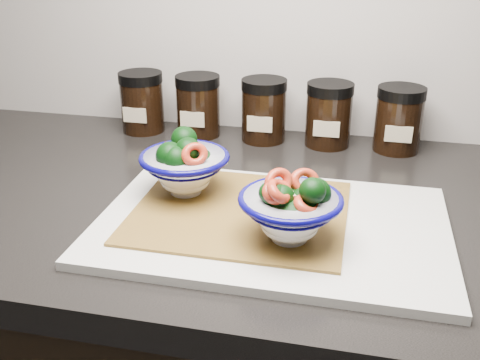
% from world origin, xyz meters
% --- Properties ---
extents(countertop, '(3.50, 0.60, 0.04)m').
position_xyz_m(countertop, '(0.00, 1.45, 0.88)').
color(countertop, black).
rests_on(countertop, cabinet).
extents(cutting_board, '(0.45, 0.30, 0.01)m').
position_xyz_m(cutting_board, '(-0.02, 1.36, 0.91)').
color(cutting_board, silver).
rests_on(cutting_board, countertop).
extents(bamboo_mat, '(0.28, 0.24, 0.00)m').
position_xyz_m(bamboo_mat, '(-0.07, 1.38, 0.91)').
color(bamboo_mat, '#A37D31').
rests_on(bamboo_mat, cutting_board).
extents(bowl_left, '(0.13, 0.13, 0.09)m').
position_xyz_m(bowl_left, '(-0.15, 1.41, 0.96)').
color(bowl_left, white).
rests_on(bowl_left, bamboo_mat).
extents(bowl_right, '(0.13, 0.13, 0.10)m').
position_xyz_m(bowl_right, '(0.01, 1.32, 0.96)').
color(bowl_right, white).
rests_on(bowl_right, bamboo_mat).
extents(spice_jar_a, '(0.08, 0.08, 0.11)m').
position_xyz_m(spice_jar_a, '(-0.33, 1.69, 0.96)').
color(spice_jar_a, black).
rests_on(spice_jar_a, countertop).
extents(spice_jar_b, '(0.08, 0.08, 0.11)m').
position_xyz_m(spice_jar_b, '(-0.22, 1.69, 0.96)').
color(spice_jar_b, black).
rests_on(spice_jar_b, countertop).
extents(spice_jar_c, '(0.08, 0.08, 0.11)m').
position_xyz_m(spice_jar_c, '(-0.09, 1.69, 0.96)').
color(spice_jar_c, black).
rests_on(spice_jar_c, countertop).
extents(spice_jar_d, '(0.08, 0.08, 0.11)m').
position_xyz_m(spice_jar_d, '(0.02, 1.69, 0.96)').
color(spice_jar_d, black).
rests_on(spice_jar_d, countertop).
extents(spice_jar_e, '(0.08, 0.08, 0.11)m').
position_xyz_m(spice_jar_e, '(0.14, 1.69, 0.96)').
color(spice_jar_e, black).
rests_on(spice_jar_e, countertop).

